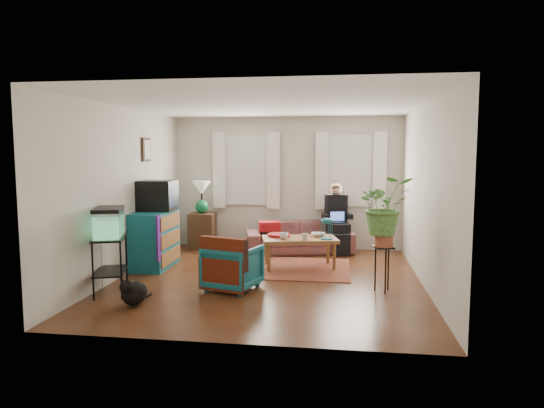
# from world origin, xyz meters

# --- Properties ---
(floor) EXTENTS (4.50, 5.00, 0.01)m
(floor) POSITION_xyz_m (0.00, 0.00, 0.00)
(floor) COLOR #4F2B14
(floor) RESTS_ON ground
(ceiling) EXTENTS (4.50, 5.00, 0.01)m
(ceiling) POSITION_xyz_m (0.00, 0.00, 2.60)
(ceiling) COLOR white
(ceiling) RESTS_ON wall_back
(wall_back) EXTENTS (4.50, 0.01, 2.60)m
(wall_back) POSITION_xyz_m (0.00, 2.50, 1.30)
(wall_back) COLOR silver
(wall_back) RESTS_ON floor
(wall_front) EXTENTS (4.50, 0.01, 2.60)m
(wall_front) POSITION_xyz_m (0.00, -2.50, 1.30)
(wall_front) COLOR silver
(wall_front) RESTS_ON floor
(wall_left) EXTENTS (0.01, 5.00, 2.60)m
(wall_left) POSITION_xyz_m (-2.25, 0.00, 1.30)
(wall_left) COLOR silver
(wall_left) RESTS_ON floor
(wall_right) EXTENTS (0.01, 5.00, 2.60)m
(wall_right) POSITION_xyz_m (2.25, 0.00, 1.30)
(wall_right) COLOR silver
(wall_right) RESTS_ON floor
(window_left) EXTENTS (1.08, 0.04, 1.38)m
(window_left) POSITION_xyz_m (-0.80, 2.48, 1.55)
(window_left) COLOR white
(window_left) RESTS_ON wall_back
(window_right) EXTENTS (1.08, 0.04, 1.38)m
(window_right) POSITION_xyz_m (1.25, 2.48, 1.55)
(window_right) COLOR white
(window_right) RESTS_ON wall_back
(curtains_left) EXTENTS (1.36, 0.06, 1.50)m
(curtains_left) POSITION_xyz_m (-0.80, 2.40, 1.55)
(curtains_left) COLOR white
(curtains_left) RESTS_ON wall_back
(curtains_right) EXTENTS (1.36, 0.06, 1.50)m
(curtains_right) POSITION_xyz_m (1.25, 2.40, 1.55)
(curtains_right) COLOR white
(curtains_right) RESTS_ON wall_back
(picture_frame) EXTENTS (0.04, 0.32, 0.40)m
(picture_frame) POSITION_xyz_m (-2.21, 0.85, 1.95)
(picture_frame) COLOR #3D2616
(picture_frame) RESTS_ON wall_left
(area_rug) EXTENTS (2.00, 1.60, 0.01)m
(area_rug) POSITION_xyz_m (0.23, 0.73, 0.01)
(area_rug) COLOR maroon
(area_rug) RESTS_ON floor
(sofa) EXTENTS (2.13, 1.23, 0.78)m
(sofa) POSITION_xyz_m (0.30, 2.05, 0.39)
(sofa) COLOR brown
(sofa) RESTS_ON floor
(seated_person) EXTENTS (0.63, 0.71, 1.19)m
(seated_person) POSITION_xyz_m (1.00, 2.21, 0.60)
(seated_person) COLOR black
(seated_person) RESTS_ON sofa
(side_table) EXTENTS (0.52, 0.52, 0.71)m
(side_table) POSITION_xyz_m (-1.65, 2.17, 0.35)
(side_table) COLOR #3C2616
(side_table) RESTS_ON floor
(table_lamp) EXTENTS (0.39, 0.39, 0.65)m
(table_lamp) POSITION_xyz_m (-1.65, 2.17, 1.01)
(table_lamp) COLOR white
(table_lamp) RESTS_ON side_table
(dresser) EXTENTS (0.54, 1.05, 0.94)m
(dresser) POSITION_xyz_m (-1.99, 0.55, 0.47)
(dresser) COLOR navy
(dresser) RESTS_ON floor
(crt_tv) EXTENTS (0.58, 0.53, 0.50)m
(crt_tv) POSITION_xyz_m (-1.97, 0.66, 1.19)
(crt_tv) COLOR black
(crt_tv) RESTS_ON dresser
(aquarium_stand) EXTENTS (0.59, 0.78, 0.77)m
(aquarium_stand) POSITION_xyz_m (-2.00, -1.02, 0.39)
(aquarium_stand) COLOR black
(aquarium_stand) RESTS_ON floor
(aquarium) EXTENTS (0.53, 0.71, 0.41)m
(aquarium) POSITION_xyz_m (-2.00, -1.02, 0.98)
(aquarium) COLOR #7FD899
(aquarium) RESTS_ON aquarium_stand
(black_cat) EXTENTS (0.35, 0.48, 0.37)m
(black_cat) POSITION_xyz_m (-1.47, -1.47, 0.19)
(black_cat) COLOR black
(black_cat) RESTS_ON floor
(armchair) EXTENTS (0.82, 0.79, 0.68)m
(armchair) POSITION_xyz_m (-0.41, -0.58, 0.34)
(armchair) COLOR #136A74
(armchair) RESTS_ON floor
(serape_throw) EXTENTS (0.70, 0.35, 0.56)m
(serape_throw) POSITION_xyz_m (-0.49, -0.83, 0.49)
(serape_throw) COLOR #9E0A0A
(serape_throw) RESTS_ON armchair
(coffee_table) EXTENTS (1.33, 0.91, 0.50)m
(coffee_table) POSITION_xyz_m (0.40, 0.82, 0.25)
(coffee_table) COLOR brown
(coffee_table) RESTS_ON floor
(cup_a) EXTENTS (0.16, 0.16, 0.11)m
(cup_a) POSITION_xyz_m (0.16, 0.65, 0.56)
(cup_a) COLOR white
(cup_a) RESTS_ON coffee_table
(cup_b) EXTENTS (0.13, 0.13, 0.10)m
(cup_b) POSITION_xyz_m (0.50, 0.64, 0.55)
(cup_b) COLOR beige
(cup_b) RESTS_ON coffee_table
(bowl) EXTENTS (0.28, 0.28, 0.06)m
(bowl) POSITION_xyz_m (0.70, 1.00, 0.53)
(bowl) COLOR white
(bowl) RESTS_ON coffee_table
(snack_tray) EXTENTS (0.45, 0.45, 0.04)m
(snack_tray) POSITION_xyz_m (0.04, 0.91, 0.52)
(snack_tray) COLOR #B21414
(snack_tray) RESTS_ON coffee_table
(birdcage) EXTENTS (0.24, 0.24, 0.35)m
(birdcage) POSITION_xyz_m (0.85, 0.75, 0.68)
(birdcage) COLOR #115B6B
(birdcage) RESTS_ON coffee_table
(plant_stand) EXTENTS (0.32, 0.32, 0.63)m
(plant_stand) POSITION_xyz_m (1.65, -0.43, 0.31)
(plant_stand) COLOR black
(plant_stand) RESTS_ON floor
(potted_plant) EXTENTS (0.84, 0.77, 0.80)m
(potted_plant) POSITION_xyz_m (1.65, -0.43, 1.06)
(potted_plant) COLOR #599947
(potted_plant) RESTS_ON plant_stand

